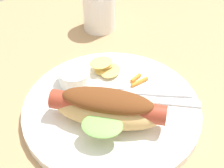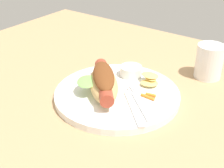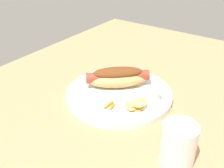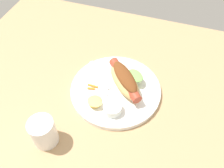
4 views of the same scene
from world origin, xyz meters
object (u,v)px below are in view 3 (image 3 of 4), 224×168
at_px(carrot_garnish, 110,105).
at_px(fork, 99,101).
at_px(hot_dog, 118,77).
at_px(plate, 119,94).
at_px(chips_pile, 136,105).
at_px(drinking_cup, 178,144).
at_px(sauce_ramekin, 150,94).
at_px(knife, 93,98).

bearing_deg(carrot_garnish, fork, 86.60).
bearing_deg(hot_dog, fork, -127.95).
relative_size(plate, carrot_garnish, 8.46).
xyz_separation_m(hot_dog, fork, (-0.09, -0.01, -0.03)).
relative_size(chips_pile, drinking_cup, 0.69).
bearing_deg(carrot_garnish, sauce_ramekin, -35.83).
bearing_deg(knife, drinking_cup, -59.32).
relative_size(hot_dog, fork, 1.39).
bearing_deg(plate, fork, 168.32).
xyz_separation_m(hot_dog, knife, (-0.09, 0.02, -0.03)).
bearing_deg(drinking_cup, plate, 59.65).
bearing_deg(hot_dog, plate, -89.98).
distance_m(plate, carrot_garnish, 0.08).
relative_size(hot_dog, knife, 1.18).
height_order(sauce_ramekin, knife, sauce_ramekin).
xyz_separation_m(fork, carrot_garnish, (-0.00, -0.03, 0.00)).
xyz_separation_m(hot_dog, carrot_garnish, (-0.10, -0.04, -0.03)).
distance_m(fork, carrot_garnish, 0.03).
bearing_deg(sauce_ramekin, fork, 131.43).
bearing_deg(hot_dog, sauce_ramekin, -45.16).
height_order(fork, chips_pile, chips_pile).
bearing_deg(carrot_garnish, hot_dog, 23.18).
height_order(knife, drinking_cup, drinking_cup).
bearing_deg(plate, knife, 152.00).
relative_size(fork, drinking_cup, 1.34).
xyz_separation_m(plate, drinking_cup, (-0.13, -0.22, 0.04)).
xyz_separation_m(hot_dog, chips_pile, (-0.07, -0.10, -0.02)).
relative_size(plate, knife, 2.09).
distance_m(hot_dog, fork, 0.10).
height_order(carrot_garnish, drinking_cup, drinking_cup).
bearing_deg(fork, hot_dog, 44.64).
bearing_deg(plate, sauce_ramekin, -78.44).
relative_size(fork, chips_pile, 1.95).
distance_m(fork, drinking_cup, 0.25).
distance_m(sauce_ramekin, carrot_garnish, 0.11).
bearing_deg(knife, carrot_garnish, -50.02).
height_order(plate, hot_dog, hot_dog).
bearing_deg(knife, sauce_ramekin, -10.56).
height_order(hot_dog, fork, hot_dog).
relative_size(carrot_garnish, drinking_cup, 0.39).
distance_m(hot_dog, chips_pile, 0.12).
bearing_deg(sauce_ramekin, carrot_garnish, 144.17).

